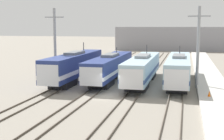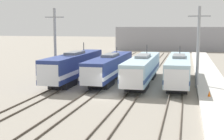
{
  "view_description": "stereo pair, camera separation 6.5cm",
  "coord_description": "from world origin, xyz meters",
  "px_view_note": "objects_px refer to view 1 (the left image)",
  "views": [
    {
      "loc": [
        8.24,
        -33.24,
        7.84
      ],
      "look_at": [
        -0.48,
        3.25,
        2.58
      ],
      "focal_mm": 50.0,
      "sensor_mm": 36.0,
      "label": 1
    },
    {
      "loc": [
        8.3,
        -33.22,
        7.84
      ],
      "look_at": [
        -0.48,
        3.25,
        2.58
      ],
      "focal_mm": 50.0,
      "sensor_mm": 36.0,
      "label": 2
    }
  ],
  "objects_px": {
    "catenary_tower_left": "(55,44)",
    "traffic_cone": "(209,94)",
    "locomotive_center_left": "(109,67)",
    "locomotive_center_right": "(142,69)",
    "catenary_tower_right": "(198,46)",
    "locomotive_far_right": "(178,69)",
    "locomotive_far_left": "(74,66)"
  },
  "relations": [
    {
      "from": "catenary_tower_left",
      "to": "traffic_cone",
      "type": "distance_m",
      "value": 22.18
    },
    {
      "from": "locomotive_center_left",
      "to": "locomotive_center_right",
      "type": "height_order",
      "value": "locomotive_center_right"
    },
    {
      "from": "catenary_tower_right",
      "to": "locomotive_center_left",
      "type": "bearing_deg",
      "value": 170.04
    },
    {
      "from": "locomotive_center_right",
      "to": "locomotive_center_left",
      "type": "bearing_deg",
      "value": 170.43
    },
    {
      "from": "locomotive_center_left",
      "to": "locomotive_far_right",
      "type": "height_order",
      "value": "locomotive_far_right"
    },
    {
      "from": "locomotive_far_left",
      "to": "catenary_tower_right",
      "type": "bearing_deg",
      "value": -2.12
    },
    {
      "from": "locomotive_center_left",
      "to": "locomotive_far_left",
      "type": "bearing_deg",
      "value": -162.91
    },
    {
      "from": "catenary_tower_left",
      "to": "locomotive_far_left",
      "type": "bearing_deg",
      "value": 14.1
    },
    {
      "from": "catenary_tower_left",
      "to": "catenary_tower_right",
      "type": "xyz_separation_m",
      "value": [
        19.49,
        0.0,
        0.0
      ]
    },
    {
      "from": "catenary_tower_right",
      "to": "locomotive_far_left",
      "type": "bearing_deg",
      "value": 177.88
    },
    {
      "from": "locomotive_far_left",
      "to": "locomotive_center_right",
      "type": "bearing_deg",
      "value": 3.98
    },
    {
      "from": "locomotive_far_left",
      "to": "catenary_tower_left",
      "type": "height_order",
      "value": "catenary_tower_left"
    },
    {
      "from": "locomotive_far_left",
      "to": "locomotive_center_right",
      "type": "height_order",
      "value": "locomotive_far_left"
    },
    {
      "from": "locomotive_far_right",
      "to": "locomotive_far_left",
      "type": "bearing_deg",
      "value": -176.21
    },
    {
      "from": "locomotive_far_right",
      "to": "catenary_tower_left",
      "type": "height_order",
      "value": "catenary_tower_left"
    },
    {
      "from": "locomotive_far_left",
      "to": "locomotive_far_right",
      "type": "distance_m",
      "value": 14.63
    },
    {
      "from": "catenary_tower_right",
      "to": "locomotive_far_right",
      "type": "bearing_deg",
      "value": 146.12
    },
    {
      "from": "catenary_tower_right",
      "to": "traffic_cone",
      "type": "height_order",
      "value": "catenary_tower_right"
    },
    {
      "from": "locomotive_far_left",
      "to": "catenary_tower_right",
      "type": "distance_m",
      "value": 17.28
    },
    {
      "from": "locomotive_far_left",
      "to": "locomotive_center_left",
      "type": "relative_size",
      "value": 0.96
    },
    {
      "from": "locomotive_far_left",
      "to": "locomotive_center_left",
      "type": "xyz_separation_m",
      "value": [
        4.87,
        1.5,
        -0.17
      ]
    },
    {
      "from": "traffic_cone",
      "to": "locomotive_center_left",
      "type": "bearing_deg",
      "value": 145.8
    },
    {
      "from": "locomotive_far_left",
      "to": "catenary_tower_right",
      "type": "height_order",
      "value": "catenary_tower_right"
    },
    {
      "from": "locomotive_center_right",
      "to": "traffic_cone",
      "type": "distance_m",
      "value": 11.74
    },
    {
      "from": "locomotive_center_right",
      "to": "catenary_tower_left",
      "type": "distance_m",
      "value": 12.75
    },
    {
      "from": "locomotive_far_right",
      "to": "traffic_cone",
      "type": "relative_size",
      "value": 30.12
    },
    {
      "from": "locomotive_far_right",
      "to": "traffic_cone",
      "type": "bearing_deg",
      "value": -67.64
    },
    {
      "from": "locomotive_far_left",
      "to": "locomotive_center_right",
      "type": "xyz_separation_m",
      "value": [
        9.73,
        0.68,
        -0.14
      ]
    },
    {
      "from": "locomotive_far_left",
      "to": "locomotive_far_right",
      "type": "relative_size",
      "value": 0.98
    },
    {
      "from": "traffic_cone",
      "to": "catenary_tower_right",
      "type": "bearing_deg",
      "value": 99.09
    },
    {
      "from": "locomotive_far_right",
      "to": "catenary_tower_left",
      "type": "relative_size",
      "value": 1.8
    },
    {
      "from": "catenary_tower_left",
      "to": "catenary_tower_right",
      "type": "bearing_deg",
      "value": 0.0
    }
  ]
}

